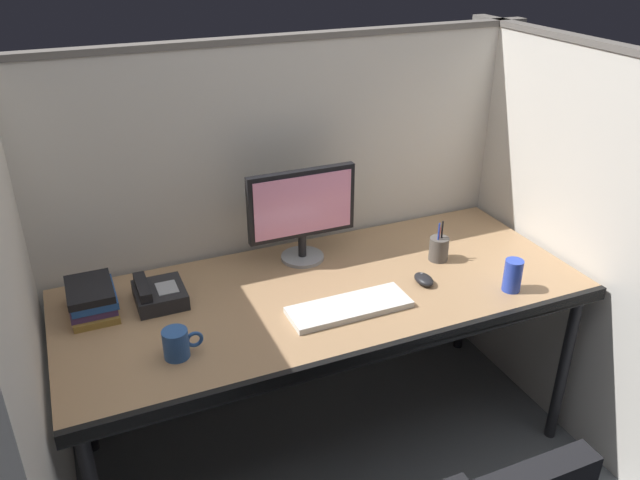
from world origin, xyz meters
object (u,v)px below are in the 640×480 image
computer_mouse (424,279)px  coffee_mug (177,343)px  desk_phone (158,294)px  monitor_center (302,209)px  pen_cup (439,249)px  keyboard_main (349,307)px  desk (327,303)px  book_stack (92,299)px  soda_can (513,275)px

computer_mouse → coffee_mug: 0.93m
coffee_mug → desk_phone: coffee_mug is taller
monitor_center → pen_cup: bearing=-23.8°
monitor_center → desk_phone: monitor_center is taller
keyboard_main → desk_phone: (-0.60, 0.31, 0.02)m
keyboard_main → desk_phone: desk_phone is taller
computer_mouse → pen_cup: (0.15, 0.14, 0.03)m
desk → monitor_center: monitor_center is taller
coffee_mug → pen_cup: 1.10m
book_stack → desk_phone: book_stack is taller
computer_mouse → book_stack: (-1.14, 0.28, 0.04)m
pen_cup → book_stack: 1.30m
computer_mouse → coffee_mug: bearing=-175.2°
soda_can → computer_mouse: bearing=148.3°
keyboard_main → book_stack: book_stack is taller
desk → book_stack: book_stack is taller
coffee_mug → pen_cup: (1.08, 0.22, 0.00)m
computer_mouse → book_stack: bearing=166.1°
desk → book_stack: 0.82m
soda_can → desk_phone: bearing=160.6°
desk → desk_phone: (-0.57, 0.17, 0.08)m
monitor_center → desk_phone: size_ratio=2.26×
book_stack → soda_can: (1.41, -0.45, 0.01)m
pen_cup → soda_can: pen_cup is taller
computer_mouse → book_stack: book_stack is taller
computer_mouse → pen_cup: bearing=42.5°
computer_mouse → pen_cup: pen_cup is taller
coffee_mug → soda_can: 1.20m
computer_mouse → coffee_mug: (-0.93, -0.08, 0.03)m
coffee_mug → soda_can: soda_can is taller
desk → soda_can: soda_can is taller
monitor_center → pen_cup: monitor_center is taller
desk → keyboard_main: bearing=-81.3°
desk → pen_cup: 0.51m
soda_can → monitor_center: bearing=139.6°
pen_cup → book_stack: bearing=173.6°
keyboard_main → soda_can: size_ratio=3.52×
desk → book_stack: size_ratio=8.42×
keyboard_main → pen_cup: 0.52m
computer_mouse → desk_phone: desk_phone is taller
monitor_center → soda_can: size_ratio=3.52×
desk → keyboard_main: (0.02, -0.14, 0.06)m
keyboard_main → coffee_mug: 0.60m
monitor_center → computer_mouse: (0.34, -0.35, -0.20)m
desk → keyboard_main: 0.16m
coffee_mug → monitor_center: bearing=36.4°
desk_phone → coffee_mug: bearing=-90.5°
monitor_center → coffee_mug: bearing=-143.6°
desk → coffee_mug: size_ratio=15.08×
desk → computer_mouse: 0.37m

